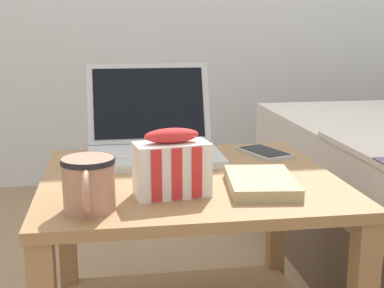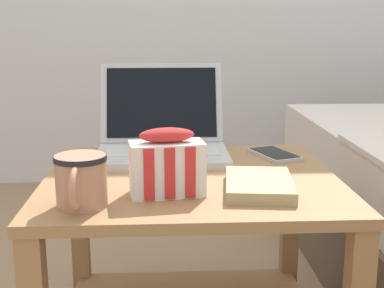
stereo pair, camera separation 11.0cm
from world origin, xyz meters
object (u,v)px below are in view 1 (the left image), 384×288
Objects in this scene: laptop at (153,138)px; snack_bag at (172,166)px; cell_phone at (264,152)px; closed_book at (261,183)px; mug_front_left at (89,182)px.

laptop is 2.15× the size of snack_bag.
laptop reaches higher than snack_bag.
laptop is at bearing 173.72° from cell_phone.
cell_phone is (0.27, 0.29, -0.05)m from snack_bag.
closed_book is (0.18, 0.02, -0.05)m from snack_bag.
laptop reaches higher than closed_book.
laptop is at bearing 91.69° from snack_bag.
mug_front_left reaches higher than closed_book.
laptop is 1.98× the size of cell_phone.
cell_phone is (0.42, 0.35, -0.05)m from mug_front_left.
closed_book is (0.34, 0.08, -0.04)m from mug_front_left.
mug_front_left is 0.84× the size of cell_phone.
laptop is 0.28m from cell_phone.
laptop is at bearing 121.96° from closed_book.
cell_phone is (0.28, -0.03, -0.04)m from laptop.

